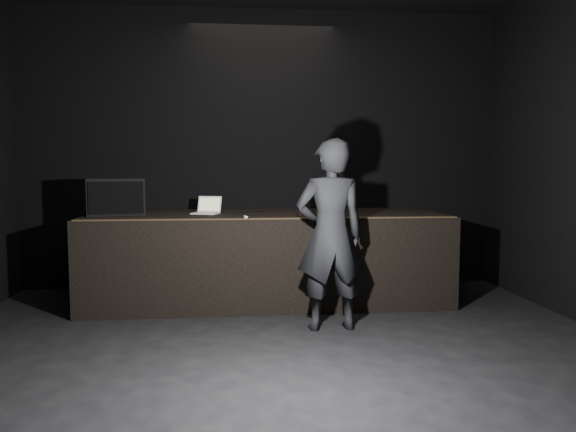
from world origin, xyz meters
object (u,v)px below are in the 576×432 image
(stage_riser, at_px, (266,256))
(person, at_px, (330,235))
(stage_monitor, at_px, (116,197))
(beer_can, at_px, (302,210))
(laptop, at_px, (207,209))

(stage_riser, height_order, person, person)
(stage_monitor, xyz_separation_m, beer_can, (2.02, -0.44, -0.13))
(laptop, height_order, person, person)
(stage_monitor, bearing_deg, beer_can, -23.93)
(stage_monitor, distance_m, person, 2.52)
(stage_riser, relative_size, laptop, 11.27)
(beer_can, relative_size, person, 0.08)
(laptop, distance_m, person, 1.76)
(laptop, height_order, beer_can, laptop)
(laptop, relative_size, beer_can, 2.50)
(stage_riser, bearing_deg, person, -67.38)
(stage_riser, xyz_separation_m, stage_monitor, (-1.67, -0.05, 0.70))
(stage_riser, relative_size, stage_monitor, 5.87)
(stage_riser, distance_m, person, 1.42)
(laptop, bearing_deg, person, -25.85)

